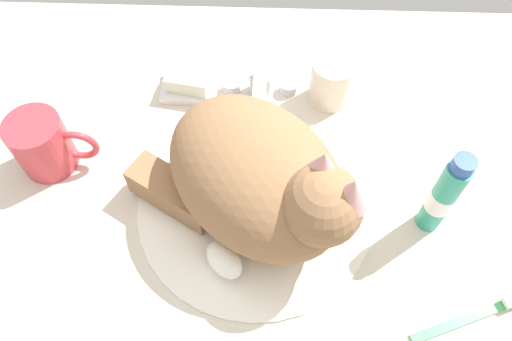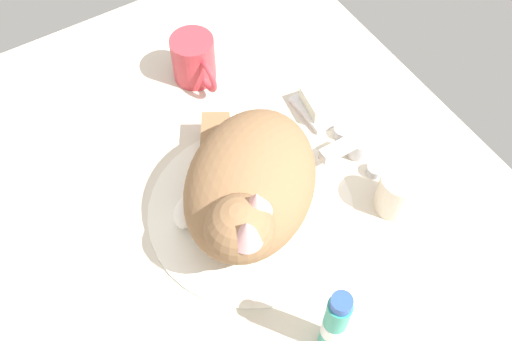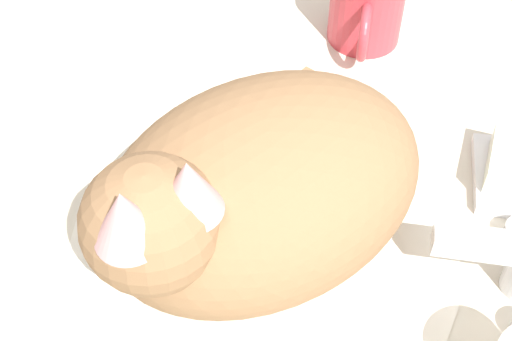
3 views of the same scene
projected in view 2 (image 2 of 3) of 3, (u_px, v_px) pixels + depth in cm
name	position (u px, v px, depth cm)	size (l,w,h in cm)	color
ground_plane	(251.00, 215.00, 95.76)	(110.00, 82.50, 3.00)	beige
sink_basin	(251.00, 209.00, 94.13)	(32.83, 32.83, 0.92)	white
faucet	(354.00, 148.00, 98.31)	(12.02, 9.79, 5.82)	silver
cat	(247.00, 188.00, 86.72)	(33.53, 32.07, 17.67)	#936B47
coffee_mug	(194.00, 60.00, 106.85)	(12.08, 7.88, 8.93)	#C63842
rinse_cup	(398.00, 192.00, 91.99)	(6.52, 6.52, 7.66)	silver
soap_dish	(318.00, 109.00, 105.49)	(9.00, 6.40, 1.20)	white
soap_bar	(319.00, 101.00, 103.86)	(6.66, 4.57, 2.72)	silver
toothpaste_bottle	(335.00, 324.00, 76.90)	(3.29, 3.29, 15.26)	teal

